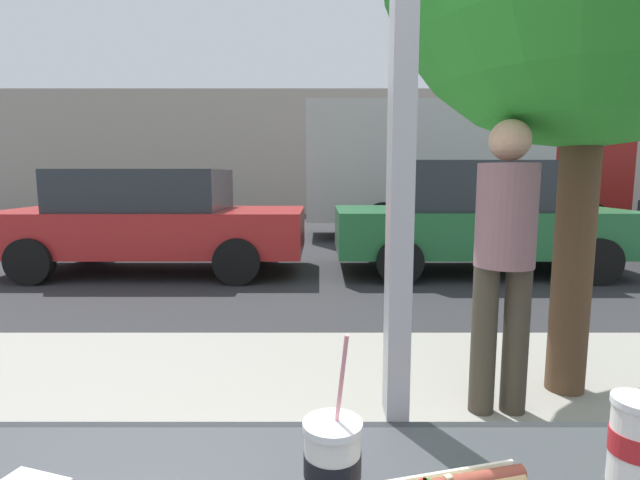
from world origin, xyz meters
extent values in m
plane|color=#2D2D30|center=(0.00, 8.00, 0.00)|extent=(60.00, 60.00, 0.00)
cube|color=#9E998E|center=(0.00, 1.60, 0.07)|extent=(16.00, 2.80, 0.15)
cube|color=#2A2C30|center=(0.00, 0.03, 0.93)|extent=(2.30, 0.02, 0.02)
cube|color=#9E9EA3|center=(0.00, 0.08, 1.63)|extent=(0.05, 0.08, 1.37)
cube|color=#A89E8E|center=(0.00, 18.10, 2.34)|extent=(28.00, 1.20, 4.68)
cylinder|color=white|center=(0.38, -0.18, 1.02)|extent=(0.09, 0.09, 0.15)
cylinder|color=red|center=(0.38, -0.18, 1.02)|extent=(0.09, 0.09, 0.04)
cylinder|color=black|center=(0.38, -0.18, 1.09)|extent=(0.08, 0.08, 0.01)
cylinder|color=white|center=(0.38, -0.18, 1.10)|extent=(0.09, 0.09, 0.01)
cylinder|color=silver|center=(-0.15, -0.23, 1.01)|extent=(0.09, 0.09, 0.13)
cylinder|color=black|center=(-0.15, -0.23, 1.02)|extent=(0.10, 0.10, 0.04)
cylinder|color=black|center=(-0.15, -0.23, 1.07)|extent=(0.08, 0.08, 0.01)
cylinder|color=white|center=(-0.15, -0.23, 1.08)|extent=(0.10, 0.10, 0.01)
cylinder|color=pink|center=(-0.14, -0.24, 1.15)|extent=(0.02, 0.05, 0.20)
cube|color=silver|center=(0.05, -0.18, 0.96)|extent=(0.25, 0.07, 0.03)
cube|color=beige|center=(0.04, -0.23, 0.99)|extent=(0.01, 0.01, 0.01)
cube|color=red|center=(-2.71, 6.35, 0.64)|extent=(4.53, 1.82, 0.64)
cube|color=#282D33|center=(-2.82, 6.35, 1.26)|extent=(2.36, 1.60, 0.60)
cylinder|color=black|center=(-1.30, 7.26, 0.32)|extent=(0.64, 0.18, 0.64)
cylinder|color=black|center=(-1.30, 5.45, 0.32)|extent=(0.64, 0.18, 0.64)
cylinder|color=black|center=(-4.11, 7.26, 0.32)|extent=(0.64, 0.18, 0.64)
cylinder|color=black|center=(-4.11, 5.45, 0.32)|extent=(0.64, 0.18, 0.64)
cube|color=#236B38|center=(2.25, 6.35, 0.65)|extent=(4.33, 1.82, 0.65)
cube|color=#282D33|center=(2.09, 6.35, 1.33)|extent=(2.25, 1.60, 0.71)
cylinder|color=black|center=(3.59, 7.26, 0.32)|extent=(0.64, 0.18, 0.64)
cylinder|color=black|center=(3.59, 5.44, 0.32)|extent=(0.64, 0.18, 0.64)
cylinder|color=black|center=(0.91, 7.26, 0.32)|extent=(0.64, 0.18, 0.64)
cylinder|color=black|center=(0.91, 5.44, 0.32)|extent=(0.64, 0.18, 0.64)
cube|color=beige|center=(2.21, 10.56, 1.77)|extent=(5.36, 2.20, 2.64)
cube|color=maroon|center=(5.69, 10.56, 1.40)|extent=(1.90, 2.10, 1.90)
cylinder|color=black|center=(5.69, 11.61, 0.45)|extent=(0.90, 0.24, 0.90)
cylinder|color=black|center=(5.69, 9.51, 0.45)|extent=(0.90, 0.24, 0.90)
cylinder|color=black|center=(1.20, 11.66, 0.45)|extent=(0.90, 0.24, 0.90)
cylinder|color=black|center=(1.20, 9.46, 0.45)|extent=(0.90, 0.24, 0.90)
cylinder|color=#3E372C|center=(0.75, 1.63, 0.57)|extent=(0.14, 0.14, 0.84)
cylinder|color=#3E372C|center=(0.93, 1.63, 0.57)|extent=(0.14, 0.14, 0.84)
cylinder|color=#825D64|center=(0.84, 1.63, 1.27)|extent=(0.32, 0.32, 0.56)
sphere|color=tan|center=(0.84, 1.63, 1.67)|extent=(0.22, 0.22, 0.22)
cylinder|color=brown|center=(1.37, 1.91, 1.18)|extent=(0.23, 0.23, 2.07)
camera|label=1|loc=(-0.17, -0.96, 1.48)|focal=27.00mm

